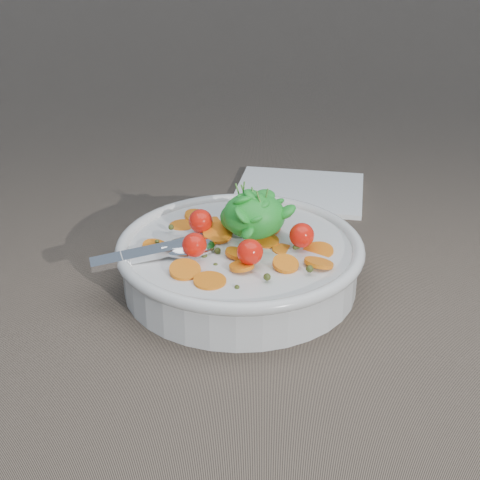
{
  "coord_description": "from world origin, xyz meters",
  "views": [
    {
      "loc": [
        -0.0,
        -0.58,
        0.33
      ],
      "look_at": [
        -0.02,
        -0.01,
        0.05
      ],
      "focal_mm": 50.0,
      "sensor_mm": 36.0,
      "label": 1
    }
  ],
  "objects": [
    {
      "name": "napkin",
      "position": [
        0.05,
        0.22,
        0.0
      ],
      "size": [
        0.18,
        0.16,
        0.01
      ],
      "primitive_type": "cube",
      "rotation": [
        0.0,
        0.0,
        -0.15
      ],
      "color": "white",
      "rests_on": "ground"
    },
    {
      "name": "ground",
      "position": [
        0.0,
        0.0,
        0.0
      ],
      "size": [
        6.0,
        6.0,
        0.0
      ],
      "primitive_type": "plane",
      "color": "#726252",
      "rests_on": "ground"
    },
    {
      "name": "bowl",
      "position": [
        -0.02,
        -0.01,
        0.03
      ],
      "size": [
        0.25,
        0.24,
        0.1
      ],
      "color": "silver",
      "rests_on": "ground"
    }
  ]
}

